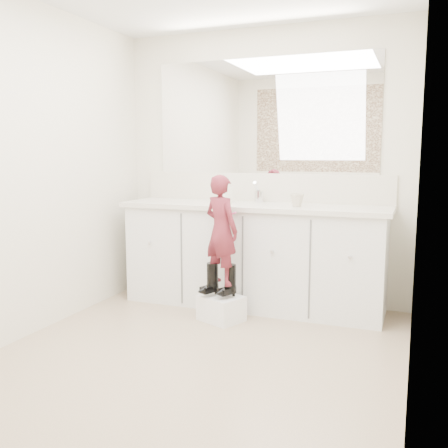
% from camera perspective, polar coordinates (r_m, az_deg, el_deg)
% --- Properties ---
extents(floor, '(3.00, 3.00, 0.00)m').
position_cam_1_polar(floor, '(3.35, -3.44, -15.05)').
color(floor, '#8C755B').
rests_on(floor, ground).
extents(wall_back, '(2.60, 0.00, 2.60)m').
position_cam_1_polar(wall_back, '(4.49, 4.52, 6.57)').
color(wall_back, beige).
rests_on(wall_back, floor).
extents(wall_front, '(2.60, 0.00, 2.60)m').
position_cam_1_polar(wall_front, '(1.84, -23.78, 3.77)').
color(wall_front, beige).
rests_on(wall_front, floor).
extents(wall_left, '(0.00, 3.00, 3.00)m').
position_cam_1_polar(wall_left, '(3.82, -21.70, 5.77)').
color(wall_left, beige).
rests_on(wall_left, floor).
extents(wall_right, '(0.00, 3.00, 3.00)m').
position_cam_1_polar(wall_right, '(2.80, 21.38, 5.14)').
color(wall_right, beige).
rests_on(wall_right, floor).
extents(vanity_cabinet, '(2.20, 0.55, 0.85)m').
position_cam_1_polar(vanity_cabinet, '(4.32, 3.34, -3.84)').
color(vanity_cabinet, silver).
rests_on(vanity_cabinet, floor).
extents(countertop, '(2.28, 0.58, 0.04)m').
position_cam_1_polar(countertop, '(4.24, 3.33, 2.02)').
color(countertop, beige).
rests_on(countertop, vanity_cabinet).
extents(backsplash, '(2.28, 0.03, 0.25)m').
position_cam_1_polar(backsplash, '(4.48, 4.43, 4.20)').
color(backsplash, beige).
rests_on(backsplash, countertop).
extents(mirror, '(2.00, 0.02, 1.00)m').
position_cam_1_polar(mirror, '(4.49, 4.53, 12.19)').
color(mirror, white).
rests_on(mirror, wall_back).
extents(faucet, '(0.08, 0.08, 0.10)m').
position_cam_1_polar(faucet, '(4.39, 4.00, 3.14)').
color(faucet, silver).
rests_on(faucet, countertop).
extents(cup, '(0.12, 0.12, 0.10)m').
position_cam_1_polar(cup, '(4.07, 8.34, 2.72)').
color(cup, '#C0B399').
rests_on(cup, countertop).
extents(soap_bottle, '(0.12, 0.12, 0.20)m').
position_cam_1_polar(soap_bottle, '(4.27, 0.16, 3.72)').
color(soap_bottle, white).
rests_on(soap_bottle, countertop).
extents(step_stool, '(0.39, 0.36, 0.20)m').
position_cam_1_polar(step_stool, '(4.00, -0.31, -9.60)').
color(step_stool, white).
rests_on(step_stool, floor).
extents(boot_left, '(0.16, 0.20, 0.26)m').
position_cam_1_polar(boot_left, '(3.97, -1.32, -6.31)').
color(boot_left, black).
rests_on(boot_left, step_stool).
extents(boot_right, '(0.16, 0.20, 0.26)m').
position_cam_1_polar(boot_right, '(3.91, 0.72, -6.51)').
color(boot_right, black).
rests_on(boot_right, step_stool).
extents(toddler, '(0.37, 0.31, 0.86)m').
position_cam_1_polar(toddler, '(3.86, -0.31, -0.69)').
color(toddler, '#A33244').
rests_on(toddler, step_stool).
extents(toothbrush, '(0.13, 0.06, 0.06)m').
position_cam_1_polar(toothbrush, '(3.82, 0.66, 1.06)').
color(toothbrush, pink).
rests_on(toothbrush, toddler).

